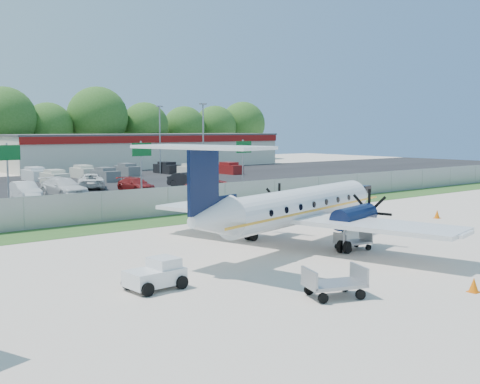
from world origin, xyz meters
TOP-DOWN VIEW (x-y plane):
  - ground at (0.00, 0.00)m, footprint 170.00×170.00m
  - grass_verge at (0.00, 12.00)m, footprint 170.00×4.00m
  - access_road at (0.00, 19.00)m, footprint 170.00×8.00m
  - parking_lot at (0.00, 40.00)m, footprint 170.00×32.00m
  - perimeter_fence at (0.00, 14.00)m, footprint 120.00×0.06m
  - building_east at (26.00, 61.98)m, footprint 44.40×12.40m
  - sign_left at (-8.00, 22.91)m, footprint 1.80×0.26m
  - sign_mid at (3.00, 22.91)m, footprint 1.80×0.26m
  - sign_right at (14.00, 22.91)m, footprint 1.80×0.26m
  - light_pole_ne at (20.00, 38.00)m, footprint 0.90×0.35m
  - light_pole_se at (20.00, 48.00)m, footprint 0.90×0.35m
  - aircraft at (-0.79, 0.42)m, footprint 17.48×17.09m
  - pushback_tug at (-10.63, -2.23)m, footprint 2.20×1.64m
  - baggage_cart_near at (-6.29, -7.23)m, footprint 2.40×1.90m
  - baggage_cart_far at (0.78, -2.02)m, footprint 1.87×1.33m
  - cone_nose at (13.43, 1.46)m, footprint 0.41×0.41m
  - cone_port_wing at (-1.77, -10.00)m, footprint 0.39×0.39m
  - cone_starboard_wing at (-0.44, 7.49)m, footprint 0.43×0.43m
  - road_car_mid at (7.18, 21.15)m, footprint 5.66×3.60m
  - road_car_east at (24.83, 16.89)m, footprint 4.80×2.44m
  - parked_car_b at (-4.62, 29.38)m, footprint 1.92×4.86m
  - parked_car_c at (-1.12, 29.55)m, footprint 2.81×5.99m
  - parked_car_d at (5.93, 29.28)m, footprint 2.14×4.81m
  - parked_car_e at (11.88, 29.09)m, footprint 2.55×5.08m
  - parked_car_g at (4.01, 35.09)m, footprint 4.54×6.08m
  - far_parking_rows at (0.00, 45.00)m, footprint 56.00×10.00m

SIDE VIEW (x-z plane):
  - ground at x=0.00m, z-range 0.00..0.00m
  - road_car_mid at x=7.18m, z-range -0.76..0.76m
  - road_car_east at x=24.83m, z-range -0.78..0.78m
  - parked_car_b at x=-4.62m, z-range -0.79..0.79m
  - parked_car_c at x=-1.12m, z-range -0.84..0.84m
  - parked_car_d at x=5.93m, z-range -0.69..0.69m
  - parked_car_e at x=11.88m, z-range -0.80..0.80m
  - parked_car_g at x=4.01m, z-range -0.77..0.77m
  - far_parking_rows at x=0.00m, z-range -0.80..0.80m
  - grass_verge at x=0.00m, z-range 0.00..0.02m
  - access_road at x=0.00m, z-range 0.00..0.02m
  - parking_lot at x=0.00m, z-range 0.00..0.02m
  - cone_port_wing at x=-1.77m, z-range -0.02..0.54m
  - cone_nose at x=13.43m, z-range -0.02..0.56m
  - cone_starboard_wing at x=-0.44m, z-range -0.02..0.60m
  - baggage_cart_far at x=0.78m, z-range -0.03..0.86m
  - baggage_cart_near at x=-6.29m, z-range -0.04..1.06m
  - pushback_tug at x=-10.63m, z-range -0.02..1.13m
  - perimeter_fence at x=0.00m, z-range 0.01..2.00m
  - aircraft at x=-0.79m, z-range -0.61..4.73m
  - building_east at x=26.00m, z-range 0.01..5.25m
  - sign_left at x=-8.00m, z-range 1.11..6.11m
  - sign_mid at x=3.00m, z-range 1.11..6.11m
  - sign_right at x=14.00m, z-range 1.11..6.11m
  - light_pole_ne at x=20.00m, z-range 0.69..9.78m
  - light_pole_se at x=20.00m, z-range 0.69..9.78m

